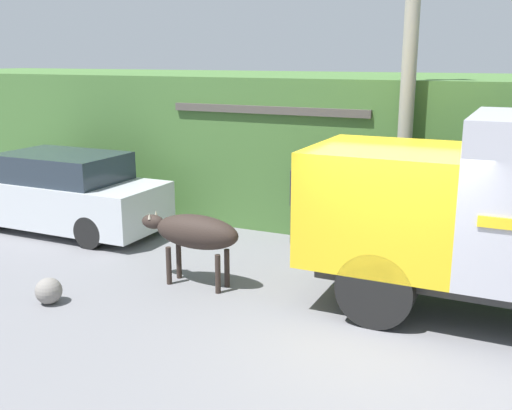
{
  "coord_description": "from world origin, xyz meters",
  "views": [
    {
      "loc": [
        1.66,
        -7.75,
        3.73
      ],
      "look_at": [
        -2.3,
        0.68,
        1.4
      ],
      "focal_mm": 42.0,
      "sensor_mm": 36.0,
      "label": 1
    }
  ],
  "objects_px": {
    "parked_suv": "(61,193)",
    "pedestrian_on_hill": "(297,196)",
    "roadside_rock": "(49,291)",
    "utility_pole": "(408,83)",
    "brown_cow": "(195,233)"
  },
  "relations": [
    {
      "from": "brown_cow",
      "to": "parked_suv",
      "type": "height_order",
      "value": "parked_suv"
    },
    {
      "from": "parked_suv",
      "to": "roadside_rock",
      "type": "height_order",
      "value": "parked_suv"
    },
    {
      "from": "parked_suv",
      "to": "utility_pole",
      "type": "bearing_deg",
      "value": 10.7
    },
    {
      "from": "parked_suv",
      "to": "roadside_rock",
      "type": "bearing_deg",
      "value": -51.61
    },
    {
      "from": "utility_pole",
      "to": "roadside_rock",
      "type": "distance_m",
      "value": 7.12
    },
    {
      "from": "brown_cow",
      "to": "utility_pole",
      "type": "distance_m",
      "value": 4.73
    },
    {
      "from": "brown_cow",
      "to": "pedestrian_on_hill",
      "type": "xyz_separation_m",
      "value": [
        0.7,
        2.79,
        0.09
      ]
    },
    {
      "from": "brown_cow",
      "to": "parked_suv",
      "type": "xyz_separation_m",
      "value": [
        -4.34,
        1.61,
        -0.09
      ]
    },
    {
      "from": "pedestrian_on_hill",
      "to": "roadside_rock",
      "type": "xyz_separation_m",
      "value": [
        -2.36,
        -4.42,
        -0.8
      ]
    },
    {
      "from": "parked_suv",
      "to": "pedestrian_on_hill",
      "type": "xyz_separation_m",
      "value": [
        5.04,
        1.18,
        0.18
      ]
    },
    {
      "from": "parked_suv",
      "to": "utility_pole",
      "type": "xyz_separation_m",
      "value": [
        7.05,
        1.49,
        2.43
      ]
    },
    {
      "from": "parked_suv",
      "to": "pedestrian_on_hill",
      "type": "distance_m",
      "value": 5.18
    },
    {
      "from": "utility_pole",
      "to": "roadside_rock",
      "type": "xyz_separation_m",
      "value": [
        -4.37,
        -4.73,
        -3.04
      ]
    },
    {
      "from": "brown_cow",
      "to": "pedestrian_on_hill",
      "type": "bearing_deg",
      "value": 80.9
    },
    {
      "from": "pedestrian_on_hill",
      "to": "roadside_rock",
      "type": "height_order",
      "value": "pedestrian_on_hill"
    }
  ]
}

